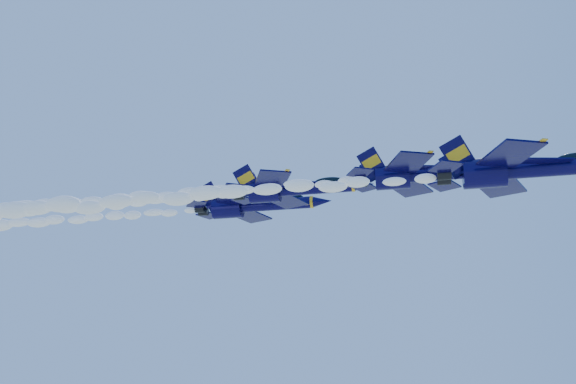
% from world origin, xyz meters
% --- Properties ---
extents(jet_lead, '(16.76, 13.75, 6.23)m').
position_xyz_m(jet_lead, '(18.95, -11.78, 150.06)').
color(jet_lead, '#070334').
extents(smoke_trail_jet_lead, '(46.35, 1.87, 1.68)m').
position_xyz_m(smoke_trail_jet_lead, '(-11.39, -11.78, 149.66)').
color(smoke_trail_jet_lead, white).
extents(jet_second, '(16.33, 13.39, 6.07)m').
position_xyz_m(jet_second, '(10.84, -2.33, 153.82)').
color(jet_second, '#070334').
extents(smoke_trail_jet_second, '(46.35, 1.82, 1.64)m').
position_xyz_m(smoke_trail_jet_second, '(-19.31, -2.33, 153.42)').
color(smoke_trail_jet_second, white).
extents(jet_third, '(16.65, 13.66, 6.19)m').
position_xyz_m(jet_third, '(-4.12, 3.56, 155.36)').
color(jet_third, '#070334').
extents(smoke_trail_jet_third, '(46.35, 1.86, 1.67)m').
position_xyz_m(smoke_trail_jet_third, '(-34.42, 3.56, 154.96)').
color(smoke_trail_jet_third, white).
extents(jet_fourth, '(18.64, 15.29, 6.93)m').
position_xyz_m(jet_fourth, '(-11.55, 14.32, 157.36)').
color(jet_fourth, '#070334').
extents(smoke_trail_jet_fourth, '(46.35, 2.08, 1.87)m').
position_xyz_m(smoke_trail_jet_fourth, '(-42.70, 14.32, 156.95)').
color(smoke_trail_jet_fourth, white).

